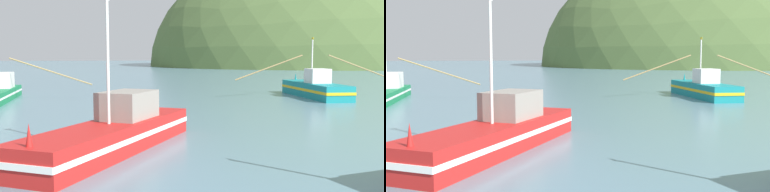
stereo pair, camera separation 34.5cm
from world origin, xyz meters
TOP-DOWN VIEW (x-y plane):
  - hill_far_center at (105.31, 189.08)m, footprint 93.27×74.61m
  - hill_mid_right at (86.13, 144.42)m, footprint 137.70×110.16m
  - fishing_boat_red at (-5.10, 20.87)m, footprint 7.90×10.03m
  - fishing_boat_teal at (14.29, 38.46)m, footprint 14.72×10.55m

SIDE VIEW (x-z plane):
  - hill_far_center at x=105.31m, z-range -25.47..25.47m
  - hill_mid_right at x=86.13m, z-range -45.61..45.61m
  - fishing_boat_red at x=-5.10m, z-range -2.31..3.79m
  - fishing_boat_teal at x=14.29m, z-range -1.91..3.52m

